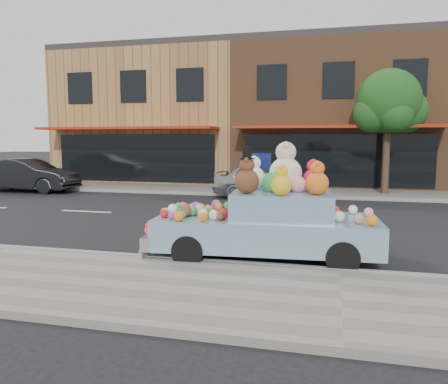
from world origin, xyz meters
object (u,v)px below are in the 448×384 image
(street_tree, at_px, (389,107))
(art_car, at_px, (268,219))
(car_dark, at_px, (28,175))
(car_silver, at_px, (269,181))

(street_tree, distance_m, art_car, 11.68)
(car_dark, distance_m, art_car, 14.85)
(street_tree, distance_m, car_dark, 16.00)
(street_tree, bearing_deg, art_car, -107.54)
(car_silver, height_order, car_dark, car_silver)
(car_dark, height_order, art_car, art_car)
(car_silver, relative_size, car_dark, 0.97)
(car_silver, xyz_separation_m, art_car, (1.18, -8.63, 0.06))
(street_tree, bearing_deg, car_silver, -154.80)
(car_silver, distance_m, car_dark, 10.98)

